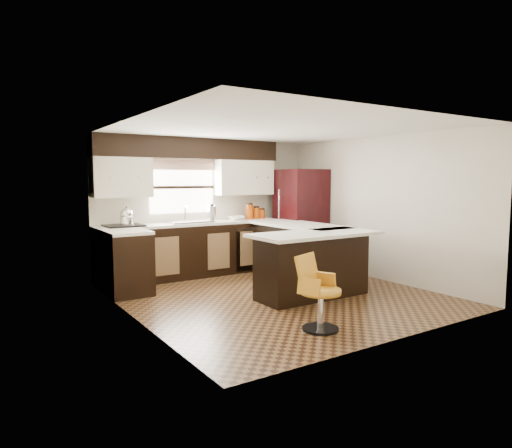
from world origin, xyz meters
TOP-DOWN VIEW (x-y plane):
  - floor at (0.00, 0.00)m, footprint 4.40×4.40m
  - ceiling at (0.00, 0.00)m, footprint 4.40×4.40m
  - wall_back at (0.00, 2.20)m, footprint 4.40×0.00m
  - wall_front at (0.00, -2.20)m, footprint 4.40×0.00m
  - wall_left at (-2.10, 0.00)m, footprint 0.00×4.40m
  - wall_right at (2.10, 0.00)m, footprint 0.00×4.40m
  - base_cab_back at (-0.45, 1.90)m, footprint 3.30×0.60m
  - base_cab_left at (-1.80, 1.25)m, footprint 0.60×0.70m
  - counter_back at (-0.45, 1.90)m, footprint 3.30×0.60m
  - counter_left at (-1.80, 1.25)m, footprint 0.60×0.70m
  - soffit at (-0.40, 2.03)m, footprint 3.40×0.35m
  - upper_cab_left at (-1.62, 2.03)m, footprint 0.94×0.35m
  - upper_cab_right at (0.68, 2.03)m, footprint 1.14×0.35m
  - window_pane at (-0.50, 2.18)m, footprint 1.20×0.02m
  - valance at (-0.50, 2.14)m, footprint 1.30×0.06m
  - sink at (-0.50, 1.88)m, footprint 0.75×0.45m
  - dishwasher at (0.55, 1.61)m, footprint 0.58×0.03m
  - cooktop at (-1.65, 1.88)m, footprint 0.58×0.50m
  - peninsula_long at (0.90, 0.62)m, footprint 0.60×1.95m
  - peninsula_return at (0.38, -0.35)m, footprint 1.65×0.60m
  - counter_pen_long at (0.95, 0.62)m, footprint 0.84×1.95m
  - counter_pen_return at (0.35, -0.44)m, footprint 1.89×0.84m
  - refrigerator at (1.68, 1.55)m, footprint 0.80×0.77m
  - bar_chair at (-0.49, -1.52)m, footprint 0.59×0.59m
  - kettle at (-1.60, 1.88)m, footprint 0.21×0.21m
  - percolator at (-0.06, 1.90)m, footprint 0.15×0.15m
  - mixing_bowl at (0.44, 1.90)m, footprint 0.30×0.30m
  - canister_large at (0.74, 1.92)m, footprint 0.14×0.14m
  - canister_med at (0.89, 1.92)m, footprint 0.13×0.13m
  - canister_small at (1.01, 1.92)m, footprint 0.14×0.14m

SIDE VIEW (x-z plane):
  - floor at x=0.00m, z-range 0.00..0.00m
  - bar_chair at x=-0.49m, z-range 0.00..0.85m
  - dishwasher at x=0.55m, z-range 0.04..0.82m
  - base_cab_back at x=-0.45m, z-range 0.00..0.90m
  - base_cab_left at x=-1.80m, z-range 0.00..0.90m
  - peninsula_long at x=0.90m, z-range 0.00..0.90m
  - peninsula_return at x=0.38m, z-range 0.00..0.90m
  - counter_back at x=-0.45m, z-range 0.90..0.94m
  - counter_left at x=-1.80m, z-range 0.90..0.94m
  - counter_pen_long at x=0.95m, z-range 0.90..0.94m
  - counter_pen_return at x=0.35m, z-range 0.90..0.94m
  - refrigerator at x=1.68m, z-range 0.00..1.88m
  - cooktop at x=-1.65m, z-range 0.94..0.97m
  - sink at x=-0.50m, z-range 0.95..0.98m
  - mixing_bowl at x=0.44m, z-range 0.95..1.02m
  - canister_small at x=1.01m, z-range 0.95..1.11m
  - canister_med at x=0.89m, z-range 0.95..1.15m
  - canister_large at x=0.74m, z-range 0.94..1.22m
  - percolator at x=-0.06m, z-range 0.95..1.22m
  - kettle at x=-1.60m, z-range 0.97..1.26m
  - wall_back at x=0.00m, z-range -1.00..3.40m
  - wall_front at x=0.00m, z-range -1.00..3.40m
  - wall_left at x=-2.10m, z-range -1.00..3.40m
  - wall_right at x=2.10m, z-range -1.00..3.40m
  - window_pane at x=-0.50m, z-range 1.10..2.00m
  - upper_cab_left at x=-1.62m, z-range 1.40..2.04m
  - upper_cab_right at x=0.68m, z-range 1.40..2.04m
  - valance at x=-0.50m, z-range 1.85..2.03m
  - soffit at x=-0.40m, z-range 2.04..2.40m
  - ceiling at x=0.00m, z-range 2.40..2.40m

